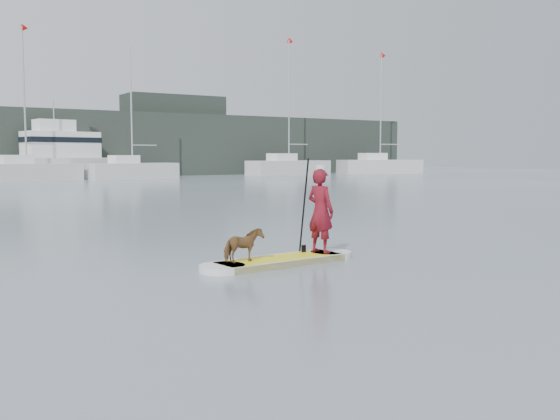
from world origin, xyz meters
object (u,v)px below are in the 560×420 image
sailboat_f (288,166)px  sailboat_g (379,165)px  motor_yacht_a (68,157)px  dog (243,245)px  paddleboard (280,261)px  sailboat_e (132,170)px  paddler (320,211)px  sailboat_d (26,170)px

sailboat_f → sailboat_g: (11.08, -1.11, 0.01)m
sailboat_f → motor_yacht_a: bearing=169.3°
dog → motor_yacht_a: bearing=-15.9°
paddleboard → sailboat_e: (11.40, 41.14, 0.72)m
paddleboard → dog: bearing=-180.0°
paddleboard → motor_yacht_a: motor_yacht_a is taller
paddleboard → dog: size_ratio=4.64×
motor_yacht_a → sailboat_e: bearing=-50.2°
paddleboard → sailboat_g: (39.31, 41.86, 0.86)m
paddler → sailboat_e: sailboat_e is taller
paddleboard → sailboat_g: sailboat_g is taller
sailboat_f → paddleboard: bearing=-129.2°
sailboat_f → motor_yacht_a: size_ratio=1.20×
paddleboard → sailboat_e: 42.69m
paddler → sailboat_f: 50.82m
sailboat_d → motor_yacht_a: (4.06, 3.66, 0.98)m
motor_yacht_a → paddleboard: bearing=-109.1°
paddler → dog: size_ratio=2.28×
paddler → sailboat_g: bearing=-56.7°
sailboat_e → sailboat_g: (27.91, 0.73, 0.14)m
sailboat_e → paddleboard: bearing=-111.9°
paddleboard → sailboat_f: (28.23, 42.98, 0.85)m
sailboat_d → motor_yacht_a: sailboat_d is taller
paddler → sailboat_f: sailboat_f is taller
paddleboard → motor_yacht_a: size_ratio=0.29×
paddleboard → sailboat_f: 51.42m
sailboat_f → motor_yacht_a: sailboat_f is taller
dog → sailboat_g: sailboat_g is taller
paddler → sailboat_g: size_ratio=0.13×
sailboat_e → motor_yacht_a: size_ratio=0.97×
paddler → sailboat_e: (10.42, 41.05, -0.15)m
paddleboard → paddler: paddler is taller
sailboat_d → sailboat_e: size_ratio=1.08×
dog → motor_yacht_a: 45.53m
paddler → sailboat_f: bearing=-46.6°
dog → sailboat_d: 41.34m
dog → sailboat_e: size_ratio=0.07×
paddleboard → paddler: 1.31m
sailboat_f → paddler: bearing=-128.3°
paddler → sailboat_e: bearing=-28.4°
sailboat_f → sailboat_e: bearing=-179.6°
sailboat_g → paddleboard: bearing=-122.3°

